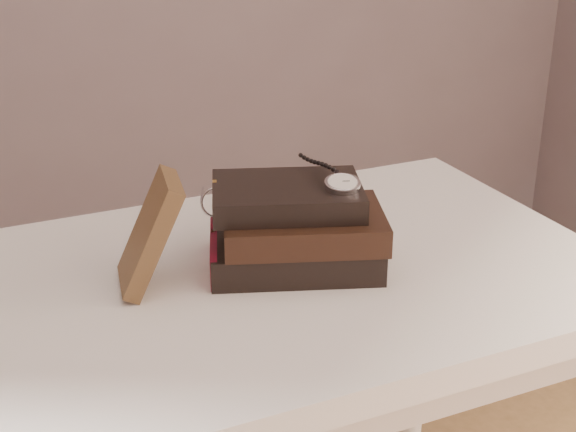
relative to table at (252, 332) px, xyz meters
name	(u,v)px	position (x,y,z in m)	size (l,w,h in m)	color
table	(252,332)	(0.00, 0.00, 0.00)	(1.00, 0.60, 0.75)	white
book_stack	(296,229)	(0.07, 0.00, 0.15)	(0.27, 0.23, 0.12)	black
journal	(150,233)	(-0.13, 0.02, 0.17)	(0.02, 0.10, 0.16)	#412B19
pocket_watch	(340,182)	(0.12, -0.02, 0.22)	(0.06, 0.15, 0.02)	silver
eyeglasses	(234,201)	(0.02, 0.10, 0.16)	(0.13, 0.14, 0.05)	silver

